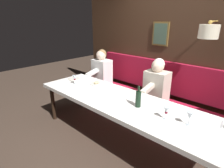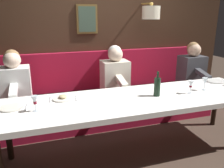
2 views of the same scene
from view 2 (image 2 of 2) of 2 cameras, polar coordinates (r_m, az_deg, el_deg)
name	(u,v)px [view 2 (image 2 of 2)]	position (r m, az deg, el deg)	size (l,w,h in m)	color
ground_plane	(135,153)	(3.07, 5.73, -16.44)	(12.00, 12.00, 0.00)	#423328
dining_table	(137,102)	(2.76, 6.14, -4.47)	(0.90, 3.16, 0.74)	white
banquette_bench	(113,110)	(3.70, 0.34, -6.33)	(0.52, 3.36, 0.45)	maroon
back_wall_panel	(103,34)	(3.96, -2.18, 12.19)	(0.59, 4.56, 2.90)	#382316
diner_nearest	(192,68)	(4.14, 19.05, 3.85)	(0.60, 0.40, 0.79)	#3D3D42
diner_near	(115,74)	(3.51, 0.76, 2.57)	(0.60, 0.40, 0.79)	beige
diner_middle	(15,82)	(3.35, -22.80, 0.55)	(0.60, 0.40, 0.79)	white
place_setting_0	(63,98)	(2.73, -11.95, -3.37)	(0.24, 0.32, 0.05)	silver
place_setting_1	(11,108)	(2.63, -23.48, -5.38)	(0.24, 0.32, 0.01)	silver
place_setting_2	(217,81)	(3.67, 24.31, 0.59)	(0.24, 0.32, 0.01)	silver
wine_glass_0	(35,100)	(2.43, -18.47, -3.87)	(0.07, 0.07, 0.16)	silver
wine_glass_1	(191,84)	(2.99, 18.80, -0.09)	(0.07, 0.07, 0.16)	silver
wine_glass_3	(205,81)	(3.19, 21.85, 0.64)	(0.07, 0.07, 0.16)	silver
wine_bottle	(157,87)	(2.80, 11.05, -0.62)	(0.08, 0.08, 0.30)	black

